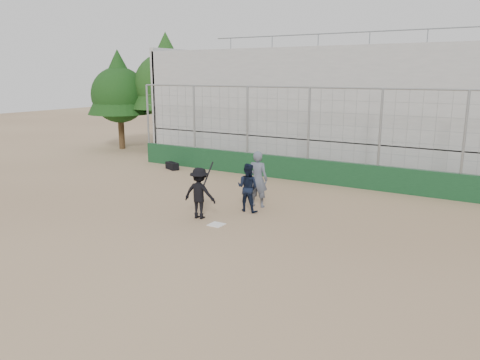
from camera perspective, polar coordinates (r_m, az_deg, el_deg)
The scene contains 10 objects.
ground at distance 14.49m, azimuth -2.88°, elevation -5.49°, with size 90.00×90.00×0.00m, color #806245.
home_plate at distance 14.49m, azimuth -2.88°, elevation -5.45°, with size 0.44×0.44×0.02m, color white.
backstop at distance 20.26m, azimuth 8.24°, elevation 2.47°, with size 18.10×0.25×4.04m.
bleachers at distance 24.63m, azimuth 12.98°, elevation 8.71°, with size 20.25×6.70×6.98m.
tree_left at distance 29.19m, azimuth -8.94°, elevation 12.34°, with size 4.48×4.48×7.00m.
tree_right at distance 29.80m, azimuth -14.54°, elevation 10.89°, with size 3.84×3.84×6.00m.
batter_at_plate at distance 15.00m, azimuth -4.96°, elevation -1.60°, with size 1.15×0.82×1.82m.
catcher_crouched at distance 15.73m, azimuth 0.92°, elevation -1.89°, with size 0.83×0.66×1.12m.
umpire at distance 16.22m, azimuth 2.16°, elevation -0.23°, with size 0.72×0.47×1.78m, color #555C6B.
equipment_bag at distance 23.02m, azimuth -8.27°, elevation 1.72°, with size 0.87×0.64×0.38m.
Camera 1 is at (7.74, -11.38, 4.54)m, focal length 35.00 mm.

